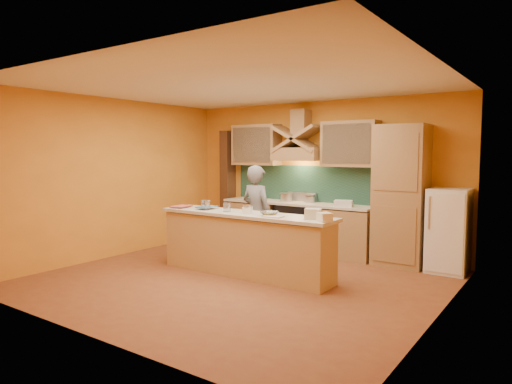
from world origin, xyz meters
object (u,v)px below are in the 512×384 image
Objects in this scene: person at (257,214)px; fridge at (449,231)px; mixing_bowl at (270,213)px; stove at (296,227)px; kitchen_scale at (247,210)px.

fridge is at bearing -150.13° from person.
mixing_bowl is at bearing 141.80° from person.
mixing_bowl is (0.77, -0.79, 0.16)m from person.
person reaches higher than stove.
person is at bearing -95.07° from stove.
person reaches higher than fridge.
kitchen_scale is 0.51× the size of mixing_bowl.
stove is 2.09m from kitchen_scale.
person is 6.51× the size of mixing_bowl.
kitchen_scale is (0.31, -1.99, 0.55)m from stove.
person is (-0.10, -1.16, 0.37)m from stove.
fridge is 10.16× the size of kitchen_scale.
person is 0.94m from kitchen_scale.
mixing_bowl reaches higher than stove.
kitchen_scale is (0.41, -0.83, 0.18)m from person.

